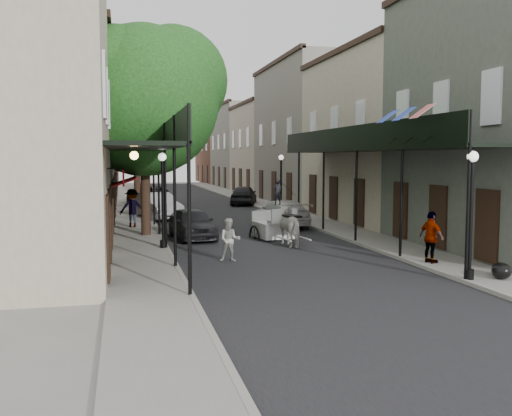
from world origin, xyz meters
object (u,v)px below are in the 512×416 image
pedestrian_sidewalk_left (132,208)px  car_left_far (148,195)px  tree_far (141,126)px  carriage (270,215)px  car_left_near (192,223)px  pedestrian_walking (230,240)px  car_right_far (244,195)px  pedestrian_sidewalk_right (431,237)px  car_left_mid (157,206)px  lamppost_right_far (281,183)px  lamppost_left (163,199)px  horse (293,226)px  lamppost_right_near (471,213)px  car_right_near (282,213)px  tree_near (153,95)px

pedestrian_sidewalk_left → car_left_far: 16.36m
tree_far → carriage: bearing=-71.9°
carriage → car_left_near: 3.53m
pedestrian_walking → tree_far: bearing=107.8°
car_right_far → pedestrian_sidewalk_right: bearing=108.8°
pedestrian_walking → car_left_mid: 14.81m
car_left_near → lamppost_right_far: bearing=48.1°
lamppost_left → car_left_near: (1.50, 3.00, -1.35)m
pedestrian_sidewalk_right → tree_far: bearing=3.6°
car_left_near → tree_far: bearing=90.9°
pedestrian_sidewalk_left → car_left_near: bearing=116.4°
pedestrian_walking → pedestrian_sidewalk_right: size_ratio=0.88×
lamppost_left → car_left_mid: bearing=87.6°
lamppost_right_far → horse: 12.41m
lamppost_left → lamppost_right_far: (8.20, 12.00, 0.00)m
lamppost_right_near → car_left_near: bearing=121.3°
tree_far → lamppost_left: tree_far is taller
carriage → car_left_near: bearing=164.3°
car_right_far → pedestrian_walking: bearing=93.8°
tree_far → pedestrian_walking: 21.82m
tree_far → pedestrian_walking: (2.25, -21.10, -5.07)m
car_right_near → tree_far: bearing=-62.0°
tree_near → car_right_near: bearing=19.4°
tree_near → horse: 8.88m
lamppost_right_near → horse: lamppost_right_near is taller
carriage → car_left_far: carriage is taller
lamppost_right_near → car_right_near: size_ratio=0.76×
car_right_far → pedestrian_sidewalk_left: bearing=74.4°
car_left_mid → car_left_far: (0.00, 11.69, -0.05)m
horse → car_left_mid: horse is taller
lamppost_right_far → car_left_far: 13.89m
pedestrian_sidewalk_right → car_right_far: bearing=-14.8°
tree_far → car_left_far: tree_far is taller
lamppost_left → car_right_far: (7.70, 20.85, -1.27)m
tree_near → lamppost_right_far: (8.30, 7.82, -4.44)m
tree_far → car_left_far: (0.65, 5.31, -5.10)m
tree_far → car_left_near: 16.11m
car_right_far → carriage: bearing=98.6°
tree_far → pedestrian_sidewalk_right: 25.57m
pedestrian_sidewalk_left → car_left_near: (2.55, -4.20, -0.39)m
horse → car_left_far: bearing=-86.1°
car_right_near → car_right_far: bearing=-96.5°
tree_near → car_left_mid: (0.60, 7.62, -5.70)m
lamppost_right_near → car_left_near: 12.95m
lamppost_right_far → car_right_near: size_ratio=0.76×
tree_far → pedestrian_sidewalk_left: 11.99m
lamppost_right_far → car_right_far: 8.96m
pedestrian_sidewalk_left → car_right_near: size_ratio=0.40×
tree_near → tree_far: (-0.05, 14.00, -0.65)m
tree_near → car_left_mid: tree_near is taller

